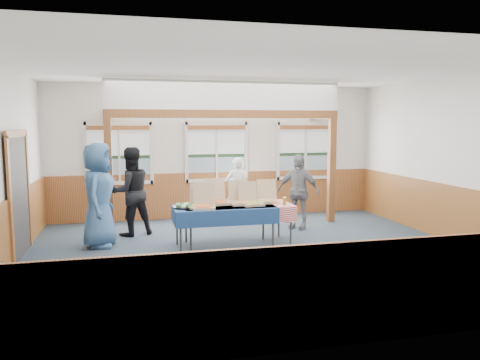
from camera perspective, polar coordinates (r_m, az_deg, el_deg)
The scene contains 31 objects.
floor at distance 8.32m, azimuth 1.65°, elevation -9.06°, with size 8.00×8.00×0.00m, color #283541.
ceiling at distance 8.05m, azimuth 1.73°, elevation 13.40°, with size 8.00×8.00×0.00m, color white.
wall_back at distance 11.44m, azimuth -2.91°, elevation 3.45°, with size 8.00×8.00×0.00m, color silver.
wall_front at distance 4.76m, azimuth 12.77°, elevation -1.60°, with size 8.00×8.00×0.00m, color silver.
wall_left at distance 7.98m, azimuth -27.23°, elevation 1.18°, with size 8.00×8.00×0.00m, color silver.
wall_right at distance 9.86m, azimuth 24.76°, elevation 2.27°, with size 8.00×8.00×0.00m, color silver.
wainscot_back at distance 11.52m, azimuth -2.85°, elevation -1.77°, with size 7.98×0.05×1.10m, color brown.
wainscot_front at distance 5.05m, azimuth 12.32°, elevation -13.44°, with size 7.98×0.05×1.10m, color brown.
wainscot_left at distance 8.14m, azimuth -26.65°, elevation -6.18°, with size 0.05×6.98×1.10m, color brown.
wainscot_right at distance 9.98m, azimuth 24.34°, elevation -3.75°, with size 0.05×6.98×1.10m, color brown.
cased_opening at distance 8.91m, azimuth -25.43°, elevation -1.76°, with size 0.06×1.30×2.10m, color #333333.
window_left at distance 11.20m, azimuth -14.54°, elevation 3.57°, with size 1.56×0.10×1.46m.
window_mid at distance 11.39m, azimuth -2.87°, elevation 3.84°, with size 1.56×0.10×1.46m.
window_right at distance 12.03m, azimuth 7.99°, elevation 3.94°, with size 1.56×0.10×1.46m.
post_left at distance 10.09m, azimuth -15.70°, elevation 0.46°, with size 0.15×0.15×2.40m, color brown.
post_right at distance 11.08m, azimuth 11.10°, elevation 1.14°, with size 0.15×0.15×2.40m, color brown.
cross_beam at distance 10.24m, azimuth -1.69°, elevation 8.03°, with size 5.15×0.18×0.18m, color brown.
table_left at distance 8.71m, azimuth -1.93°, elevation -3.60°, with size 2.04×1.42×0.76m.
table_right at distance 8.88m, azimuth -0.29°, elevation -3.36°, with size 2.18×1.23×0.76m.
pizza_box_a at distance 8.52m, azimuth -4.39°, elevation -3.02°, with size 0.48×0.55×0.44m.
pizza_box_b at distance 8.92m, azimuth 0.07°, elevation -2.55°, with size 0.41×0.50×0.43m.
pizza_box_c at distance 8.63m, azimuth -4.95°, elevation -2.91°, with size 0.46×0.53×0.41m.
pizza_box_d at distance 8.97m, azimuth -2.78°, elevation -2.48°, with size 0.48×0.56×0.47m.
pizza_box_e at distance 8.84m, azimuth 1.37°, elevation -2.64°, with size 0.44×0.51×0.42m.
pizza_box_f at distance 9.16m, azimuth 3.49°, elevation -2.31°, with size 0.43×0.51×0.43m.
veggie_tray at distance 8.58m, azimuth -6.86°, elevation -3.21°, with size 0.40×0.40×0.09m.
drink_glass at distance 8.85m, azimuth 5.45°, elevation -2.59°, with size 0.07×0.07×0.15m, color #9F781A.
woman_white at distance 11.00m, azimuth -0.34°, elevation -1.12°, with size 0.55×0.36×1.50m, color white.
woman_black at distance 9.81m, azimuth -13.20°, elevation -1.37°, with size 0.88×0.69×1.81m, color black.
man_blue at distance 9.04m, azimuth -16.88°, elevation -1.76°, with size 0.95×0.62×1.95m, color #375D89.
person_grey at distance 10.28m, azimuth 7.08°, elevation -1.39°, with size 0.95×0.40×1.63m, color slate.
Camera 1 is at (-2.10, -7.72, 2.29)m, focal length 35.00 mm.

